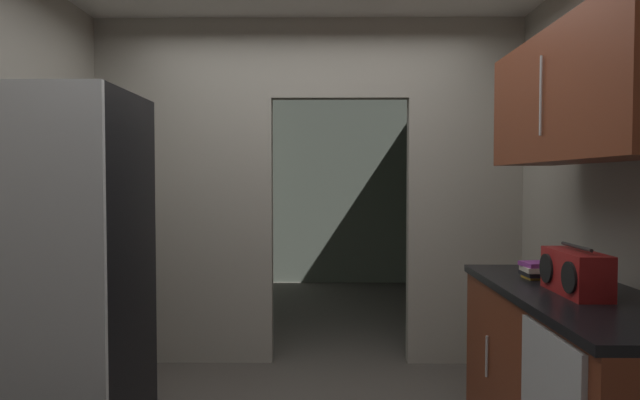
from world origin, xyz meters
TOP-DOWN VIEW (x-y plane):
  - kitchen_partition at (-0.08, 1.49)m, footprint 3.23×0.12m
  - adjoining_room_shell at (0.00, 3.70)m, footprint 3.23×3.39m
  - refrigerator at (-1.20, -0.05)m, footprint 0.76×0.75m
  - lower_cabinet_run at (1.30, -0.21)m, footprint 0.63×1.67m
  - upper_cabinet_counterside at (1.30, -0.21)m, footprint 0.36×1.50m
  - boombox at (1.27, -0.26)m, footprint 0.17×0.42m
  - book_stack at (1.24, 0.14)m, footprint 0.15×0.17m

SIDE VIEW (x-z plane):
  - lower_cabinet_run at x=1.30m, z-range 0.00..0.89m
  - refrigerator at x=-1.20m, z-range 0.00..1.84m
  - book_stack at x=1.24m, z-range 0.89..0.97m
  - boombox at x=1.27m, z-range 0.87..1.10m
  - adjoining_room_shell at x=0.00m, z-range 0.00..2.62m
  - kitchen_partition at x=-0.08m, z-range 0.10..2.72m
  - upper_cabinet_counterside at x=1.30m, z-range 1.49..2.10m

